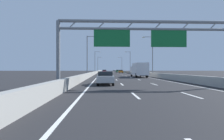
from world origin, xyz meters
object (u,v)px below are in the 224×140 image
at_px(streetlamp_right_mid, 152,54).
at_px(streetlamp_left_distant, 98,63).
at_px(streetlamp_left_mid, 88,53).
at_px(streetlamp_right_far, 130,61).
at_px(streetlamp_left_far, 95,61).
at_px(green_car, 118,71).
at_px(box_truck, 139,69).
at_px(orange_car, 121,71).
at_px(sign_gantry, 143,36).
at_px(silver_car, 105,78).
at_px(red_car, 104,71).
at_px(streetlamp_right_distant, 122,64).

xyz_separation_m(streetlamp_right_mid, streetlamp_left_distant, (-14.93, 76.42, 0.00)).
xyz_separation_m(streetlamp_left_mid, streetlamp_right_far, (14.93, 38.21, 0.00)).
relative_size(streetlamp_left_far, streetlamp_right_far, 1.00).
xyz_separation_m(streetlamp_left_far, green_car, (11.07, 19.75, -4.67)).
distance_m(green_car, box_truck, 61.84).
xyz_separation_m(orange_car, box_truck, (0.02, -44.06, 0.90)).
xyz_separation_m(streetlamp_right_mid, streetlamp_right_far, (0.00, 38.21, 0.00)).
bearing_deg(streetlamp_left_distant, sign_gantry, -85.90).
bearing_deg(silver_car, red_car, 89.91).
xyz_separation_m(streetlamp_right_mid, orange_car, (-3.72, 40.20, -4.66)).
relative_size(streetlamp_left_mid, streetlamp_right_mid, 1.00).
xyz_separation_m(streetlamp_right_far, green_car, (-3.86, 19.75, -4.67)).
relative_size(streetlamp_right_distant, orange_car, 2.24).
height_order(streetlamp_left_far, silver_car, streetlamp_left_far).
bearing_deg(green_car, box_truck, -89.85).
xyz_separation_m(streetlamp_right_mid, silver_car, (-11.11, -23.46, -4.65)).
distance_m(streetlamp_left_mid, silver_car, 24.22).
bearing_deg(green_car, streetlamp_left_distant, 120.97).
bearing_deg(streetlamp_left_distant, streetlamp_right_mid, -78.94).
relative_size(streetlamp_right_far, silver_car, 2.07).
bearing_deg(orange_car, streetlamp_right_distant, 84.14).
relative_size(streetlamp_left_far, streetlamp_left_distant, 1.00).
distance_m(sign_gantry, orange_car, 67.00).
distance_m(streetlamp_left_mid, streetlamp_left_far, 38.21).
bearing_deg(streetlamp_left_mid, orange_car, 74.41).
height_order(sign_gantry, green_car, sign_gantry).
height_order(red_car, green_car, red_car).
bearing_deg(streetlamp_right_distant, silver_car, -96.35).
xyz_separation_m(sign_gantry, red_car, (-3.46, 68.06, -4.05)).
distance_m(streetlamp_left_far, streetlamp_left_distant, 38.21).
xyz_separation_m(orange_car, silver_car, (-7.39, -63.65, 0.01)).
relative_size(red_car, orange_car, 0.97).
height_order(streetlamp_left_mid, silver_car, streetlamp_left_mid).
relative_size(red_car, box_truck, 0.46).
height_order(streetlamp_right_distant, green_car, streetlamp_right_distant).
bearing_deg(streetlamp_left_mid, box_truck, -18.99).
bearing_deg(box_truck, streetlamp_right_mid, 46.29).
bearing_deg(green_car, streetlamp_right_far, -78.95).
distance_m(streetlamp_left_far, red_car, 6.90).
bearing_deg(streetlamp_right_distant, streetlamp_left_distant, 180.00).
relative_size(streetlamp_left_mid, silver_car, 2.07).
bearing_deg(orange_car, sign_gantry, -93.28).
relative_size(streetlamp_right_far, orange_car, 2.24).
height_order(sign_gantry, box_truck, sign_gantry).
bearing_deg(silver_car, green_car, 84.91).
bearing_deg(streetlamp_right_mid, red_car, 104.85).
height_order(streetlamp_left_distant, box_truck, streetlamp_left_distant).
xyz_separation_m(streetlamp_left_far, streetlamp_right_far, (14.93, 0.00, 0.00)).
distance_m(streetlamp_left_mid, streetlamp_right_far, 41.02).
xyz_separation_m(sign_gantry, silver_car, (-3.57, 3.11, -4.07)).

